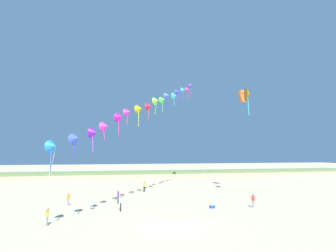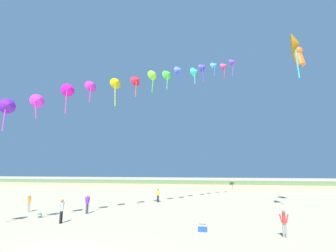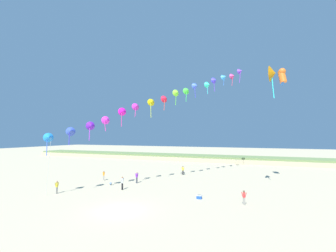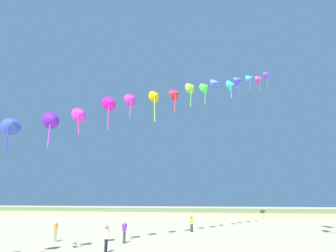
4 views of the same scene
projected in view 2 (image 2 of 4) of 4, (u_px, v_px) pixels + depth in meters
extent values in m
cube|color=tan|center=(187.00, 186.00, 54.61)|extent=(120.00, 8.90, 1.09)
cube|color=#6B844C|center=(187.00, 182.00, 54.73)|extent=(120.00, 7.56, 0.62)
cylinder|color=gray|center=(28.00, 208.00, 24.61)|extent=(0.11, 0.11, 0.76)
cylinder|color=gray|center=(29.00, 208.00, 24.55)|extent=(0.11, 0.11, 0.76)
cylinder|color=orange|center=(29.00, 201.00, 24.69)|extent=(0.20, 0.20, 0.54)
cylinder|color=orange|center=(28.00, 200.00, 24.77)|extent=(0.19, 0.12, 0.51)
cylinder|color=orange|center=(30.00, 200.00, 24.62)|extent=(0.19, 0.12, 0.51)
sphere|color=#9E7051|center=(30.00, 196.00, 24.75)|extent=(0.21, 0.21, 0.21)
cylinder|color=black|center=(159.00, 199.00, 31.72)|extent=(0.12, 0.12, 0.80)
cylinder|color=black|center=(157.00, 199.00, 31.74)|extent=(0.12, 0.12, 0.80)
cylinder|color=yellow|center=(158.00, 193.00, 31.84)|extent=(0.21, 0.21, 0.57)
cylinder|color=yellow|center=(159.00, 193.00, 31.83)|extent=(0.19, 0.09, 0.54)
cylinder|color=yellow|center=(156.00, 193.00, 31.88)|extent=(0.19, 0.09, 0.54)
sphere|color=brown|center=(158.00, 190.00, 31.91)|extent=(0.22, 0.22, 0.22)
cylinder|color=gray|center=(286.00, 231.00, 15.28)|extent=(0.11, 0.11, 0.76)
cylinder|color=gray|center=(283.00, 231.00, 15.34)|extent=(0.11, 0.11, 0.76)
cylinder|color=red|center=(284.00, 219.00, 15.42)|extent=(0.20, 0.20, 0.54)
cylinder|color=red|center=(287.00, 219.00, 15.35)|extent=(0.19, 0.12, 0.51)
cylinder|color=red|center=(281.00, 218.00, 15.50)|extent=(0.19, 0.12, 0.51)
sphere|color=brown|center=(283.00, 212.00, 15.48)|extent=(0.21, 0.21, 0.21)
cylinder|color=#474C56|center=(88.00, 209.00, 23.59)|extent=(0.12, 0.12, 0.86)
cylinder|color=#474C56|center=(86.00, 209.00, 23.47)|extent=(0.12, 0.12, 0.86)
cylinder|color=purple|center=(87.00, 200.00, 23.65)|extent=(0.23, 0.23, 0.61)
cylinder|color=purple|center=(89.00, 200.00, 23.82)|extent=(0.15, 0.22, 0.58)
cylinder|color=purple|center=(86.00, 200.00, 23.50)|extent=(0.15, 0.22, 0.58)
sphere|color=tan|center=(88.00, 196.00, 23.72)|extent=(0.23, 0.23, 0.23)
cylinder|color=black|center=(60.00, 217.00, 19.24)|extent=(0.13, 0.13, 0.87)
cylinder|color=black|center=(62.00, 217.00, 19.39)|extent=(0.13, 0.13, 0.87)
cylinder|color=white|center=(62.00, 207.00, 19.44)|extent=(0.23, 0.23, 0.62)
cylinder|color=white|center=(60.00, 207.00, 19.26)|extent=(0.10, 0.21, 0.59)
cylinder|color=white|center=(63.00, 206.00, 19.64)|extent=(0.10, 0.21, 0.59)
sphere|color=#9E7051|center=(62.00, 201.00, 19.51)|extent=(0.24, 0.24, 0.24)
cone|color=#671CC6|center=(8.00, 105.00, 18.34)|extent=(1.24, 1.30, 1.10)
cylinder|color=#AE39E5|center=(4.00, 120.00, 18.07)|extent=(0.19, 0.27, 1.65)
cone|color=#E72FDA|center=(39.00, 100.00, 20.01)|extent=(1.31, 1.37, 1.17)
cylinder|color=#E539B0|center=(36.00, 110.00, 19.77)|extent=(0.21, 0.19, 1.28)
cone|color=#ED13BC|center=(69.00, 89.00, 21.38)|extent=(1.28, 1.28, 1.11)
cylinder|color=#E53995|center=(66.00, 102.00, 21.09)|extent=(0.12, 0.13, 1.86)
cone|color=#C92ABA|center=(92.00, 85.00, 23.17)|extent=(1.40, 1.43, 1.23)
cylinder|color=#E539AC|center=(90.00, 94.00, 22.92)|extent=(0.18, 0.13, 1.35)
cone|color=gold|center=(117.00, 82.00, 24.81)|extent=(1.36, 1.36, 1.17)
cylinder|color=#CCE539|center=(115.00, 95.00, 24.50)|extent=(0.10, 0.19, 2.14)
cone|color=red|center=(137.00, 80.00, 26.15)|extent=(1.34, 1.40, 1.20)
cylinder|color=#E54D39|center=(136.00, 89.00, 25.89)|extent=(0.17, 0.11, 1.60)
cone|color=#87EB33|center=(154.00, 74.00, 27.73)|extent=(1.32, 1.34, 1.15)
cylinder|color=#5EE539|center=(153.00, 84.00, 27.45)|extent=(0.26, 0.27, 1.78)
cone|color=#47E23D|center=(168.00, 74.00, 29.01)|extent=(1.38, 1.38, 1.19)
cylinder|color=#39E558|center=(167.00, 82.00, 28.75)|extent=(0.13, 0.10, 1.63)
cone|color=#3F64E5|center=(179.00, 70.00, 30.69)|extent=(1.25, 1.31, 1.12)
cylinder|color=#3C39E5|center=(179.00, 79.00, 30.41)|extent=(0.20, 0.22, 1.81)
cone|color=#29DAAF|center=(195.00, 71.00, 32.47)|extent=(1.23, 1.33, 1.13)
cylinder|color=#39E5E5|center=(195.00, 78.00, 32.22)|extent=(0.14, 0.16, 1.43)
cone|color=#4039E6|center=(203.00, 67.00, 33.79)|extent=(1.31, 1.36, 1.16)
cylinder|color=#6939E5|center=(203.00, 75.00, 33.50)|extent=(0.23, 0.11, 1.85)
cone|color=#3596DB|center=(215.00, 65.00, 35.33)|extent=(1.38, 1.43, 1.23)
cylinder|color=#3975E5|center=(214.00, 71.00, 35.08)|extent=(0.21, 0.11, 1.38)
cone|color=#C23277|center=(225.00, 66.00, 36.90)|extent=(1.28, 1.36, 1.16)
cylinder|color=#E53962|center=(224.00, 73.00, 36.63)|extent=(0.24, 0.17, 1.66)
cone|color=#6F38DA|center=(233.00, 62.00, 38.74)|extent=(1.24, 1.36, 1.17)
cylinder|color=#9D39E5|center=(233.00, 70.00, 38.44)|extent=(0.27, 0.12, 2.08)
cone|color=#C2750A|center=(295.00, 44.00, 23.50)|extent=(1.13, 2.18, 2.08)
cone|color=#2DE2E5|center=(295.00, 44.00, 23.51)|extent=(0.67, 1.21, 1.14)
cylinder|color=#2DE2E5|center=(297.00, 62.00, 23.22)|extent=(0.35, 0.35, 2.86)
cylinder|color=orange|center=(298.00, 58.00, 28.10)|extent=(1.59, 1.62, 1.91)
sphere|color=orange|center=(298.00, 52.00, 28.23)|extent=(1.00, 1.00, 1.00)
cone|color=blue|center=(299.00, 67.00, 27.94)|extent=(1.21, 1.21, 0.76)
sphere|color=black|center=(298.00, 49.00, 28.28)|extent=(0.21, 0.21, 0.21)
cube|color=blue|center=(203.00, 229.00, 16.78)|extent=(0.56, 0.40, 0.36)
cube|color=white|center=(203.00, 225.00, 16.81)|extent=(0.58, 0.41, 0.06)
cylinder|color=black|center=(203.00, 224.00, 16.82)|extent=(0.45, 0.03, 0.03)
sphere|color=blue|center=(40.00, 215.00, 21.70)|extent=(0.36, 0.36, 0.36)
cylinder|color=yellow|center=(40.00, 215.00, 21.70)|extent=(0.36, 0.36, 0.09)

